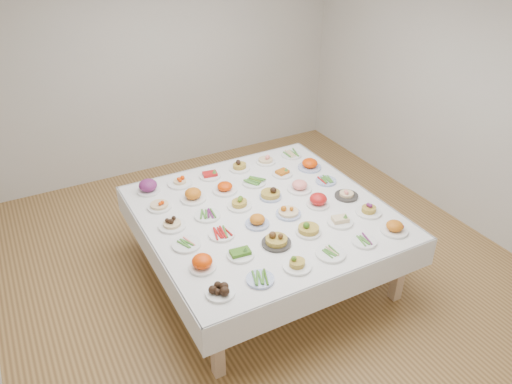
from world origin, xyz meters
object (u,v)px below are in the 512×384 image
dish_0 (220,289)px  dish_35 (291,154)px  dish_18 (172,220)px  display_table (263,217)px

dish_0 → dish_35: 2.40m
dish_18 → dish_35: 1.84m
dish_18 → dish_35: (1.70, 0.70, -0.05)m
display_table → dish_18: size_ratio=8.29×
dish_35 → dish_18: bearing=-157.7°
dish_0 → dish_18: bearing=90.5°
display_table → dish_18: 0.88m
display_table → dish_0: size_ratio=10.03×
dish_0 → dish_18: (-0.01, 1.00, 0.03)m
dish_18 → dish_35: bearing=22.3°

